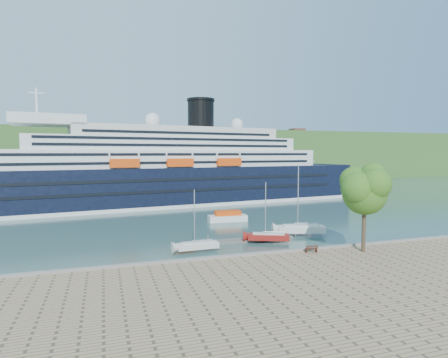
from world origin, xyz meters
The scene contains 11 objects.
ground centered at (0.00, 0.00, 0.00)m, with size 400.00×400.00×0.00m, color #2C4F4A.
far_hillside centered at (0.00, 145.00, 12.00)m, with size 400.00×50.00×24.00m, color #306026.
quay_coping centered at (0.00, -0.20, 1.15)m, with size 220.00×0.50×0.30m, color slate.
cruise_ship centered at (-7.72, 53.51, 13.69)m, with size 121.91×17.75×27.38m, color black, non-canonical shape.
park_bench centered at (4.32, -1.31, 1.51)m, with size 1.58×0.65×1.02m, color #462014, non-canonical shape.
promenade_tree centered at (10.71, -2.86, 6.93)m, with size 7.16×7.16×11.85m, color #3C6B1C, non-canonical shape.
floating_pontoon centered at (-0.18, 10.50, 0.18)m, with size 16.03×1.96×0.36m, color #66635B, non-canonical shape.
sailboat_white_near centered at (-7.89, 6.95, 3.98)m, with size 6.16×1.71×7.95m, color silver, non-canonical shape.
sailboat_red centered at (3.17, 8.56, 4.26)m, with size 6.59×1.83×8.52m, color maroon, non-canonical shape.
sailboat_white_far centered at (10.05, 11.16, 5.29)m, with size 8.19×2.27×10.57m, color silver, non-canonical shape.
tender_launch centered at (2.94, 26.80, 1.04)m, with size 7.50×2.56×2.07m, color #ED480D, non-canonical shape.
Camera 1 is at (-19.64, -40.81, 13.16)m, focal length 30.00 mm.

